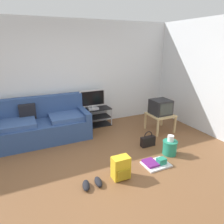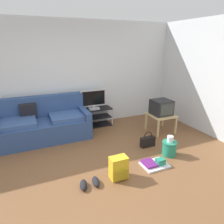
{
  "view_description": "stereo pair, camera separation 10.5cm",
  "coord_description": "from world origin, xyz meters",
  "px_view_note": "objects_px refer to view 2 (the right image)",
  "views": [
    {
      "loc": [
        -1.08,
        -2.74,
        2.12
      ],
      "look_at": [
        0.75,
        1.17,
        0.67
      ],
      "focal_mm": 32.78,
      "sensor_mm": 36.0,
      "label": 1
    },
    {
      "loc": [
        -0.99,
        -2.78,
        2.12
      ],
      "look_at": [
        0.75,
        1.17,
        0.67
      ],
      "focal_mm": 32.78,
      "sensor_mm": 36.0,
      "label": 2
    }
  ],
  "objects_px": {
    "handbag": "(148,141)",
    "sneakers_pair": "(90,183)",
    "flat_tv": "(93,100)",
    "tv_stand": "(94,117)",
    "floor_tray": "(155,164)",
    "crt_tv": "(161,107)",
    "cleaning_bucket": "(169,147)",
    "side_table": "(161,117)",
    "backpack": "(119,168)",
    "couch": "(43,124)"
  },
  "relations": [
    {
      "from": "handbag",
      "to": "floor_tray",
      "type": "distance_m",
      "value": 0.75
    },
    {
      "from": "backpack",
      "to": "side_table",
      "type": "bearing_deg",
      "value": 51.49
    },
    {
      "from": "tv_stand",
      "to": "handbag",
      "type": "bearing_deg",
      "value": -66.65
    },
    {
      "from": "tv_stand",
      "to": "flat_tv",
      "type": "relative_size",
      "value": 1.44
    },
    {
      "from": "handbag",
      "to": "sneakers_pair",
      "type": "distance_m",
      "value": 1.72
    },
    {
      "from": "side_table",
      "to": "cleaning_bucket",
      "type": "xyz_separation_m",
      "value": [
        -0.55,
        -1.04,
        -0.22
      ]
    },
    {
      "from": "handbag",
      "to": "cleaning_bucket",
      "type": "distance_m",
      "value": 0.52
    },
    {
      "from": "flat_tv",
      "to": "handbag",
      "type": "height_order",
      "value": "flat_tv"
    },
    {
      "from": "flat_tv",
      "to": "crt_tv",
      "type": "xyz_separation_m",
      "value": [
        1.43,
        -0.99,
        -0.1
      ]
    },
    {
      "from": "couch",
      "to": "floor_tray",
      "type": "xyz_separation_m",
      "value": [
        1.7,
        -2.02,
        -0.31
      ]
    },
    {
      "from": "cleaning_bucket",
      "to": "floor_tray",
      "type": "relative_size",
      "value": 0.87
    },
    {
      "from": "couch",
      "to": "sneakers_pair",
      "type": "relative_size",
      "value": 5.68
    },
    {
      "from": "cleaning_bucket",
      "to": "floor_tray",
      "type": "distance_m",
      "value": 0.55
    },
    {
      "from": "flat_tv",
      "to": "side_table",
      "type": "xyz_separation_m",
      "value": [
        1.43,
        -1.0,
        -0.35
      ]
    },
    {
      "from": "handbag",
      "to": "backpack",
      "type": "bearing_deg",
      "value": -144.65
    },
    {
      "from": "tv_stand",
      "to": "side_table",
      "type": "xyz_separation_m",
      "value": [
        1.43,
        -1.02,
        0.15
      ]
    },
    {
      "from": "backpack",
      "to": "floor_tray",
      "type": "distance_m",
      "value": 0.77
    },
    {
      "from": "sneakers_pair",
      "to": "cleaning_bucket",
      "type": "bearing_deg",
      "value": 8.72
    },
    {
      "from": "crt_tv",
      "to": "sneakers_pair",
      "type": "xyz_separation_m",
      "value": [
        -2.29,
        -1.33,
        -0.59
      ]
    },
    {
      "from": "couch",
      "to": "floor_tray",
      "type": "height_order",
      "value": "couch"
    },
    {
      "from": "cleaning_bucket",
      "to": "sneakers_pair",
      "type": "relative_size",
      "value": 1.14
    },
    {
      "from": "backpack",
      "to": "crt_tv",
      "type": "bearing_deg",
      "value": 51.83
    },
    {
      "from": "flat_tv",
      "to": "side_table",
      "type": "relative_size",
      "value": 1.16
    },
    {
      "from": "handbag",
      "to": "cleaning_bucket",
      "type": "xyz_separation_m",
      "value": [
        0.2,
        -0.48,
        0.05
      ]
    },
    {
      "from": "cleaning_bucket",
      "to": "side_table",
      "type": "bearing_deg",
      "value": 62.21
    },
    {
      "from": "flat_tv",
      "to": "sneakers_pair",
      "type": "relative_size",
      "value": 1.88
    },
    {
      "from": "tv_stand",
      "to": "sneakers_pair",
      "type": "relative_size",
      "value": 2.7
    },
    {
      "from": "couch",
      "to": "tv_stand",
      "type": "height_order",
      "value": "couch"
    },
    {
      "from": "tv_stand",
      "to": "cleaning_bucket",
      "type": "height_order",
      "value": "tv_stand"
    },
    {
      "from": "couch",
      "to": "backpack",
      "type": "xyz_separation_m",
      "value": [
        0.95,
        -2.08,
        -0.16
      ]
    },
    {
      "from": "flat_tv",
      "to": "handbag",
      "type": "xyz_separation_m",
      "value": [
        0.69,
        -1.57,
        -0.61
      ]
    },
    {
      "from": "tv_stand",
      "to": "flat_tv",
      "type": "height_order",
      "value": "flat_tv"
    },
    {
      "from": "side_table",
      "to": "crt_tv",
      "type": "distance_m",
      "value": 0.24
    },
    {
      "from": "tv_stand",
      "to": "floor_tray",
      "type": "height_order",
      "value": "tv_stand"
    },
    {
      "from": "backpack",
      "to": "handbag",
      "type": "relative_size",
      "value": 1.1
    },
    {
      "from": "tv_stand",
      "to": "sneakers_pair",
      "type": "xyz_separation_m",
      "value": [
        -0.86,
        -2.33,
        -0.19
      ]
    },
    {
      "from": "backpack",
      "to": "sneakers_pair",
      "type": "distance_m",
      "value": 0.52
    },
    {
      "from": "handbag",
      "to": "sneakers_pair",
      "type": "bearing_deg",
      "value": -154.34
    },
    {
      "from": "crt_tv",
      "to": "sneakers_pair",
      "type": "relative_size",
      "value": 1.26
    },
    {
      "from": "couch",
      "to": "backpack",
      "type": "relative_size",
      "value": 5.36
    },
    {
      "from": "backpack",
      "to": "handbag",
      "type": "height_order",
      "value": "backpack"
    },
    {
      "from": "handbag",
      "to": "sneakers_pair",
      "type": "relative_size",
      "value": 0.96
    },
    {
      "from": "side_table",
      "to": "floor_tray",
      "type": "distance_m",
      "value": 1.66
    },
    {
      "from": "tv_stand",
      "to": "cleaning_bucket",
      "type": "xyz_separation_m",
      "value": [
        0.88,
        -2.07,
        -0.07
      ]
    },
    {
      "from": "handbag",
      "to": "sneakers_pair",
      "type": "xyz_separation_m",
      "value": [
        -1.55,
        -0.74,
        -0.08
      ]
    },
    {
      "from": "flat_tv",
      "to": "side_table",
      "type": "bearing_deg",
      "value": -34.98
    },
    {
      "from": "cleaning_bucket",
      "to": "floor_tray",
      "type": "xyz_separation_m",
      "value": [
        -0.49,
        -0.21,
        -0.13
      ]
    },
    {
      "from": "handbag",
      "to": "sneakers_pair",
      "type": "height_order",
      "value": "handbag"
    },
    {
      "from": "couch",
      "to": "side_table",
      "type": "relative_size",
      "value": 3.51
    },
    {
      "from": "couch",
      "to": "side_table",
      "type": "bearing_deg",
      "value": -15.71
    }
  ]
}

